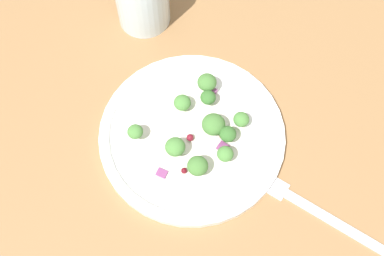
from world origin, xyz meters
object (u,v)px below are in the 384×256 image
at_px(broccoli_floret_0, 205,97).
at_px(broccoli_floret_1, 228,134).
at_px(fork, 319,212).
at_px(broccoli_floret_2, 182,103).
at_px(plate, 192,134).

xyz_separation_m(broccoli_floret_0, broccoli_floret_1, (-0.04, -0.04, 0.00)).
xyz_separation_m(broccoli_floret_1, fork, (-0.05, -0.13, -0.03)).
bearing_deg(broccoli_floret_1, broccoli_floret_0, 43.90).
xyz_separation_m(broccoli_floret_0, broccoli_floret_2, (-0.02, 0.03, -0.00)).
distance_m(plate, broccoli_floret_0, 0.05).
relative_size(broccoli_floret_1, fork, 0.12).
height_order(broccoli_floret_0, fork, broccoli_floret_0).
height_order(plate, broccoli_floret_0, broccoli_floret_0).
relative_size(broccoli_floret_0, fork, 0.11).
bearing_deg(broccoli_floret_2, fork, -111.82).
distance_m(broccoli_floret_0, broccoli_floret_1, 0.06).
xyz_separation_m(plate, broccoli_floret_2, (0.03, 0.02, 0.02)).
bearing_deg(broccoli_floret_1, plate, 93.63).
xyz_separation_m(broccoli_floret_1, broccoli_floret_2, (0.03, 0.07, -0.00)).
bearing_deg(plate, broccoli_floret_1, -86.37).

